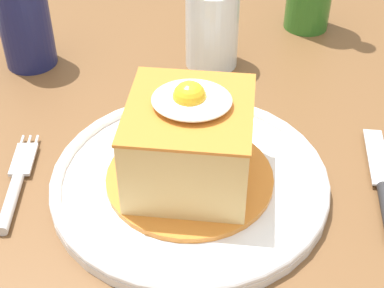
{
  "coord_description": "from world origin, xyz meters",
  "views": [
    {
      "loc": [
        0.08,
        -0.47,
        1.16
      ],
      "look_at": [
        0.03,
        -0.03,
        0.79
      ],
      "focal_mm": 54.24,
      "sensor_mm": 36.0,
      "label": 1
    }
  ],
  "objects_px": {
    "main_plate": "(190,180)",
    "knife": "(384,195)",
    "soda_can": "(24,21)",
    "drinking_glass": "(212,32)",
    "fork": "(15,188)"
  },
  "relations": [
    {
      "from": "main_plate",
      "to": "fork",
      "type": "bearing_deg",
      "value": -170.83
    },
    {
      "from": "soda_can",
      "to": "main_plate",
      "type": "bearing_deg",
      "value": -42.04
    },
    {
      "from": "knife",
      "to": "drinking_glass",
      "type": "height_order",
      "value": "drinking_glass"
    },
    {
      "from": "main_plate",
      "to": "fork",
      "type": "xyz_separation_m",
      "value": [
        -0.17,
        -0.03,
        -0.0
      ]
    },
    {
      "from": "fork",
      "to": "knife",
      "type": "height_order",
      "value": "same"
    },
    {
      "from": "fork",
      "to": "knife",
      "type": "xyz_separation_m",
      "value": [
        0.37,
        0.03,
        0.0
      ]
    },
    {
      "from": "fork",
      "to": "drinking_glass",
      "type": "height_order",
      "value": "drinking_glass"
    },
    {
      "from": "fork",
      "to": "drinking_glass",
      "type": "distance_m",
      "value": 0.32
    },
    {
      "from": "knife",
      "to": "drinking_glass",
      "type": "distance_m",
      "value": 0.31
    },
    {
      "from": "main_plate",
      "to": "soda_can",
      "type": "distance_m",
      "value": 0.32
    },
    {
      "from": "drinking_glass",
      "to": "fork",
      "type": "bearing_deg",
      "value": -122.92
    },
    {
      "from": "main_plate",
      "to": "fork",
      "type": "distance_m",
      "value": 0.18
    },
    {
      "from": "soda_can",
      "to": "drinking_glass",
      "type": "distance_m",
      "value": 0.24
    },
    {
      "from": "main_plate",
      "to": "knife",
      "type": "relative_size",
      "value": 1.69
    },
    {
      "from": "knife",
      "to": "drinking_glass",
      "type": "bearing_deg",
      "value": 129.2
    }
  ]
}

